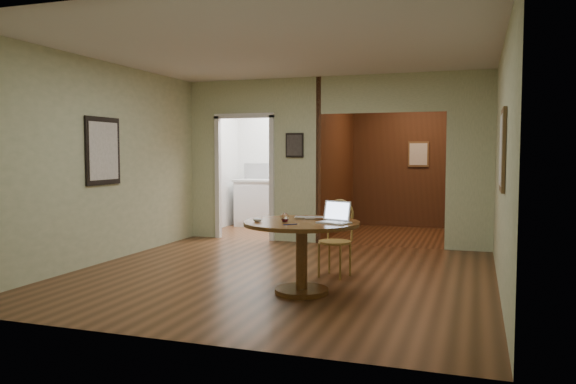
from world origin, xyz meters
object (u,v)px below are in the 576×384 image
(chair, at_px, (337,234))
(closed_laptop, at_px, (310,218))
(open_laptop, at_px, (336,217))
(dining_table, at_px, (302,240))

(chair, bearing_deg, closed_laptop, -86.56)
(open_laptop, relative_size, closed_laptop, 1.05)
(closed_laptop, bearing_deg, open_laptop, -41.10)
(open_laptop, bearing_deg, chair, 121.21)
(chair, relative_size, closed_laptop, 2.65)
(dining_table, bearing_deg, chair, 80.67)
(dining_table, distance_m, chair, 0.94)
(open_laptop, distance_m, closed_laptop, 0.37)
(dining_table, relative_size, open_laptop, 3.35)
(dining_table, relative_size, chair, 1.32)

